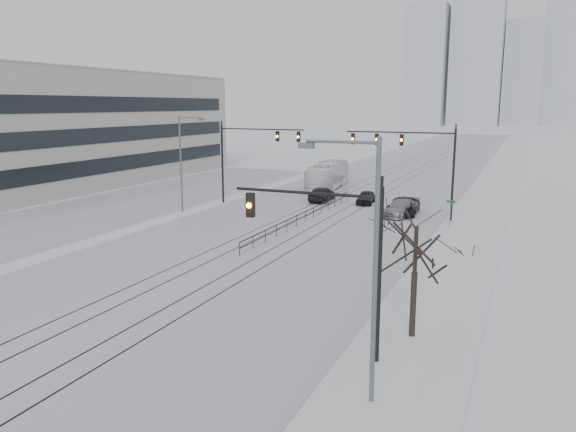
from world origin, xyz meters
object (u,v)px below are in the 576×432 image
(traffic_mast_near, at_px, (339,247))
(sedan_nb_front, at_px, (403,206))
(sedan_sb_inner, at_px, (322,194))
(sedan_nb_right, at_px, (401,208))
(sedan_sb_outer, at_px, (322,185))
(box_truck, at_px, (328,176))
(bare_tree, at_px, (416,238))
(sedan_nb_far, at_px, (366,197))

(traffic_mast_near, height_order, sedan_nb_front, traffic_mast_near)
(sedan_sb_inner, relative_size, sedan_nb_right, 0.92)
(sedan_sb_outer, relative_size, sedan_nb_front, 0.80)
(sedan_nb_front, height_order, box_truck, box_truck)
(sedan_nb_right, bearing_deg, traffic_mast_near, -72.47)
(bare_tree, height_order, sedan_sb_inner, bare_tree)
(traffic_mast_near, xyz_separation_m, box_truck, (-15.55, 43.54, -2.98))
(bare_tree, height_order, sedan_nb_right, bare_tree)
(sedan_nb_right, bearing_deg, sedan_sb_outer, 146.33)
(sedan_sb_inner, height_order, sedan_nb_far, sedan_sb_inner)
(sedan_nb_front, height_order, sedan_nb_far, sedan_nb_front)
(sedan_sb_outer, relative_size, box_truck, 0.39)
(bare_tree, xyz_separation_m, sedan_nb_right, (-6.25, 26.93, -3.75))
(traffic_mast_near, relative_size, box_truck, 0.62)
(traffic_mast_near, bearing_deg, bare_tree, 51.24)
(traffic_mast_near, bearing_deg, sedan_nb_right, 97.30)
(sedan_nb_front, bearing_deg, traffic_mast_near, -86.47)
(bare_tree, distance_m, sedan_sb_inner, 35.49)
(bare_tree, height_order, sedan_sb_outer, bare_tree)
(sedan_nb_front, bearing_deg, bare_tree, -80.92)
(sedan_sb_outer, relative_size, sedan_nb_right, 0.87)
(sedan_nb_far, bearing_deg, traffic_mast_near, -82.70)
(sedan_sb_outer, distance_m, sedan_nb_right, 16.08)
(sedan_nb_far, bearing_deg, sedan_sb_outer, 132.68)
(box_truck, bearing_deg, traffic_mast_near, 104.65)
(traffic_mast_near, height_order, sedan_nb_far, traffic_mast_near)
(bare_tree, height_order, sedan_nb_front, bare_tree)
(sedan_sb_inner, distance_m, sedan_nb_far, 4.65)
(sedan_nb_front, bearing_deg, sedan_nb_right, -94.86)
(sedan_sb_inner, relative_size, sedan_nb_front, 0.85)
(sedan_sb_inner, height_order, sedan_nb_front, sedan_sb_inner)
(traffic_mast_near, relative_size, sedan_sb_inner, 1.50)
(bare_tree, distance_m, sedan_nb_far, 34.06)
(bare_tree, bearing_deg, traffic_mast_near, -128.76)
(sedan_sb_outer, xyz_separation_m, sedan_nb_far, (6.93, -6.03, -0.06))
(traffic_mast_near, xyz_separation_m, sedan_nb_front, (-3.81, 30.89, -3.80))
(bare_tree, distance_m, sedan_sb_outer, 42.21)
(sedan_nb_front, xyz_separation_m, sedan_nb_far, (-4.67, 4.16, -0.10))
(sedan_sb_inner, relative_size, sedan_nb_far, 1.19)
(sedan_sb_inner, bearing_deg, traffic_mast_near, 109.13)
(sedan_nb_front, distance_m, sedan_nb_right, 0.96)
(sedan_sb_outer, bearing_deg, sedan_sb_inner, 110.45)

